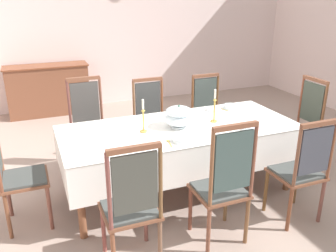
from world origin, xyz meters
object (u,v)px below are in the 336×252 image
(candlestick_east, at_px, (214,109))
(soup_tureen, at_px, (179,116))
(spoon_secondary, at_px, (220,108))
(chair_south_c, at_px, (302,169))
(bowl_far_left, at_px, (249,128))
(spoon_primary, at_px, (169,142))
(chair_south_a, at_px, (132,205))
(chair_south_b, at_px, (224,183))
(dining_table, at_px, (180,133))
(chair_north_c, at_px, (209,112))
(chair_head_east, at_px, (302,124))
(sideboard, at_px, (49,90))
(bowl_far_right, at_px, (231,106))
(bowl_near_left, at_px, (181,139))
(candlestick_west, at_px, (143,119))
(chair_head_west, at_px, (16,171))
(chair_north_a, at_px, (89,125))
(bowl_near_right, at_px, (214,109))
(chair_north_b, at_px, (151,119))

(candlestick_east, bearing_deg, soup_tureen, 180.00)
(spoon_secondary, bearing_deg, chair_south_c, -100.78)
(bowl_far_left, height_order, spoon_primary, bowl_far_left)
(chair_south_a, height_order, bowl_far_left, chair_south_a)
(chair_south_b, xyz_separation_m, candlestick_east, (0.41, 0.94, 0.34))
(dining_table, bearing_deg, candlestick_east, 0.00)
(soup_tureen, distance_m, candlestick_east, 0.42)
(dining_table, relative_size, chair_north_c, 2.35)
(chair_head_east, height_order, sideboard, chair_head_east)
(bowl_far_right, bearing_deg, candlestick_east, -141.03)
(soup_tureen, bearing_deg, sideboard, 107.93)
(chair_south_c, bearing_deg, spoon_secondary, 96.09)
(chair_head_east, distance_m, spoon_secondary, 1.04)
(bowl_far_right, distance_m, sideboard, 3.63)
(dining_table, relative_size, chair_south_b, 2.12)
(soup_tureen, height_order, spoon_secondary, soup_tureen)
(chair_south_c, xyz_separation_m, bowl_near_left, (-1.00, 0.56, 0.24))
(chair_south_a, height_order, chair_head_east, chair_head_east)
(spoon_primary, bearing_deg, spoon_secondary, 43.49)
(dining_table, xyz_separation_m, sideboard, (-1.11, 3.39, -0.25))
(candlestick_east, bearing_deg, candlestick_west, -180.00)
(candlestick_west, bearing_deg, bowl_near_left, -55.20)
(chair_head_west, height_order, spoon_secondary, chair_head_west)
(dining_table, height_order, bowl_far_right, bowl_far_right)
(chair_north_a, xyz_separation_m, spoon_secondary, (1.52, -0.55, 0.20))
(chair_south_b, xyz_separation_m, spoon_primary, (-0.27, 0.60, 0.19))
(candlestick_west, bearing_deg, dining_table, 0.00)
(dining_table, bearing_deg, spoon_primary, -128.28)
(dining_table, xyz_separation_m, bowl_near_right, (0.60, 0.36, 0.09))
(spoon_primary, relative_size, spoon_secondary, 1.03)
(dining_table, xyz_separation_m, spoon_secondary, (0.71, 0.38, 0.08))
(chair_south_c, xyz_separation_m, spoon_primary, (-1.12, 0.59, 0.22))
(chair_north_b, xyz_separation_m, soup_tureen, (-0.02, -0.93, 0.34))
(dining_table, relative_size, soup_tureen, 7.93)
(chair_south_a, xyz_separation_m, bowl_near_right, (1.42, 1.29, 0.22))
(bowl_near_left, distance_m, spoon_primary, 0.12)
(chair_head_east, xyz_separation_m, candlestick_west, (-2.06, -0.00, 0.33))
(chair_south_a, bearing_deg, dining_table, 48.78)
(spoon_primary, bearing_deg, candlestick_west, 119.22)
(dining_table, height_order, sideboard, sideboard)
(chair_north_b, bearing_deg, chair_south_b, 90.00)
(sideboard, bearing_deg, spoon_primary, 102.74)
(chair_north_c, bearing_deg, chair_north_a, -0.22)
(candlestick_west, bearing_deg, chair_head_west, 180.00)
(chair_south_a, bearing_deg, bowl_near_right, 42.28)
(soup_tureen, distance_m, candlestick_west, 0.39)
(chair_north_a, xyz_separation_m, bowl_far_right, (1.65, -0.59, 0.22))
(bowl_far_left, xyz_separation_m, spoon_secondary, (0.08, 0.74, -0.01))
(bowl_far_left, height_order, spoon_secondary, bowl_far_left)
(soup_tureen, relative_size, sideboard, 0.22)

